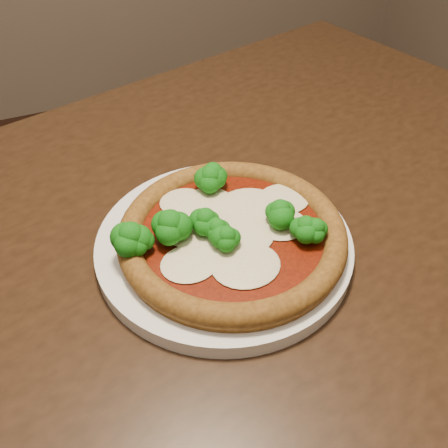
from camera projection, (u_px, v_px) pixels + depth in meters
name	position (u px, v px, depth m)	size (l,w,h in m)	color
dining_table	(196.00, 300.00, 0.64)	(1.44, 1.11, 0.75)	black
plate	(224.00, 244.00, 0.57)	(0.29, 0.29, 0.02)	silver
pizza	(228.00, 231.00, 0.55)	(0.26, 0.25, 0.06)	brown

